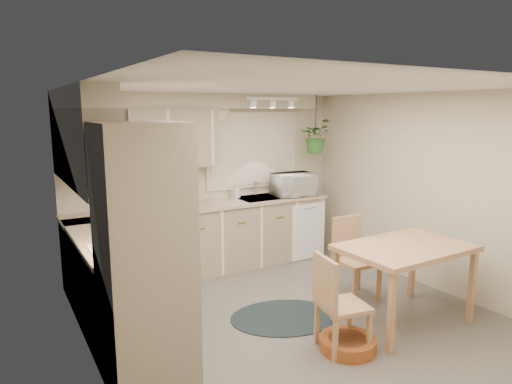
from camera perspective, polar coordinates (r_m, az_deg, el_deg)
floor at (r=5.05m, az=4.71°, el=-15.46°), size 4.20×4.20×0.00m
ceiling at (r=4.55m, az=5.17°, el=12.90°), size 4.20×4.20×0.00m
wall_back at (r=6.45m, az=-5.87°, el=1.41°), size 4.00×0.04×2.40m
wall_front at (r=3.24m, az=27.12°, el=-8.68°), size 4.00×0.04×2.40m
wall_left at (r=3.89m, az=-20.03°, el=-5.09°), size 0.04×4.20×2.40m
wall_right at (r=6.01m, az=20.71°, el=0.14°), size 0.04×4.20×2.40m
base_cab_left at (r=4.99m, az=-17.93°, el=-10.64°), size 0.60×1.85×0.90m
base_cab_back at (r=6.27m, az=-6.27°, el=-5.89°), size 3.60×0.60×0.90m
counter_left at (r=4.85m, az=-18.12°, el=-5.42°), size 0.64×1.89×0.04m
counter_back at (r=6.14m, az=-6.32°, el=-1.70°), size 3.64×0.64×0.04m
oven_stack at (r=3.65m, az=-13.73°, el=-8.21°), size 0.65×0.65×2.10m
wall_oven_face at (r=3.75m, az=-9.00°, el=-7.55°), size 0.02×0.56×0.58m
upper_cab_left at (r=4.79m, az=-20.62°, el=5.27°), size 0.35×2.00×0.75m
upper_cab_back at (r=5.88m, az=-14.22°, el=6.42°), size 2.00×0.35×0.75m
soffit_left at (r=4.77m, az=-21.29°, el=10.93°), size 0.30×2.00×0.20m
soffit_back at (r=6.16m, az=-7.20°, el=11.23°), size 3.60×0.30×0.20m
cooktop at (r=4.30m, az=-16.34°, el=-6.95°), size 0.52×0.58×0.02m
range_hood at (r=4.19m, az=-16.92°, el=-1.02°), size 0.40×0.60×0.14m
window_blinds at (r=6.70m, az=-0.35°, el=5.23°), size 1.40×0.02×1.00m
window_frame at (r=6.70m, az=-0.39°, el=5.24°), size 1.50×0.02×1.10m
sink at (r=6.57m, az=0.84°, el=-1.04°), size 0.70×0.48×0.10m
dishwasher_front at (r=6.75m, az=6.58°, el=-4.93°), size 0.58×0.02×0.83m
track_light_bar at (r=6.23m, az=2.09°, el=11.57°), size 0.80×0.04×0.04m
wall_clock at (r=6.41m, az=-4.68°, el=10.17°), size 0.30×0.03×0.30m
dining_table at (r=5.05m, az=17.94°, el=-10.84°), size 1.34×0.91×0.83m
chair_left at (r=4.35m, az=10.86°, el=-13.45°), size 0.49×0.49×0.91m
chair_back at (r=5.49m, az=12.56°, el=-8.18°), size 0.46×0.46×0.95m
braided_rug at (r=5.06m, az=3.63°, el=-15.33°), size 1.39×1.20×0.01m
pet_bed at (r=4.51m, az=11.39°, el=-18.10°), size 0.64×0.64×0.12m
microwave at (r=6.69m, az=4.71°, el=1.25°), size 0.62×0.37×0.41m
soap_bottle at (r=6.50m, az=-2.55°, el=-0.37°), size 0.13×0.22×0.10m
hanging_plant at (r=6.85m, az=7.42°, el=6.48°), size 0.60×0.63×0.39m
coffee_maker at (r=5.87m, az=-12.94°, el=-0.65°), size 0.21×0.24×0.33m
toaster at (r=6.01m, az=-9.80°, el=-1.09°), size 0.26×0.15×0.16m
knife_block at (r=6.08m, az=-8.58°, el=-0.57°), size 0.11×0.11×0.23m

